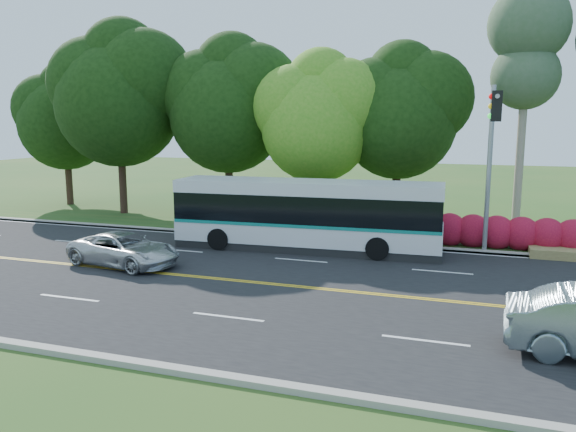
% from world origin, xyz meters
% --- Properties ---
extents(ground, '(120.00, 120.00, 0.00)m').
position_xyz_m(ground, '(0.00, 0.00, 0.00)').
color(ground, '#24501A').
rests_on(ground, ground).
extents(road, '(60.00, 14.00, 0.02)m').
position_xyz_m(road, '(0.00, 0.00, 0.01)').
color(road, black).
rests_on(road, ground).
extents(curb_north, '(60.00, 0.30, 0.15)m').
position_xyz_m(curb_north, '(0.00, 7.15, 0.07)').
color(curb_north, '#9B978C').
rests_on(curb_north, ground).
extents(curb_south, '(60.00, 0.30, 0.15)m').
position_xyz_m(curb_south, '(0.00, -7.15, 0.07)').
color(curb_south, '#9B978C').
rests_on(curb_south, ground).
extents(grass_verge, '(60.00, 4.00, 0.10)m').
position_xyz_m(grass_verge, '(0.00, 9.00, 0.05)').
color(grass_verge, '#24501A').
rests_on(grass_verge, ground).
extents(lane_markings, '(57.60, 13.82, 0.00)m').
position_xyz_m(lane_markings, '(-0.09, 0.00, 0.02)').
color(lane_markings, gold).
rests_on(lane_markings, road).
extents(tree_row, '(44.70, 9.10, 13.84)m').
position_xyz_m(tree_row, '(-5.15, 12.13, 6.73)').
color(tree_row, '#311D15').
rests_on(tree_row, ground).
extents(bougainvillea_hedge, '(9.50, 2.25, 1.50)m').
position_xyz_m(bougainvillea_hedge, '(7.18, 8.15, 0.72)').
color(bougainvillea_hedge, maroon).
rests_on(bougainvillea_hedge, ground).
extents(traffic_signal, '(0.42, 6.10, 7.00)m').
position_xyz_m(traffic_signal, '(6.49, 5.40, 4.67)').
color(traffic_signal, '#919399').
rests_on(traffic_signal, ground).
extents(transit_bus, '(11.56, 3.07, 3.00)m').
position_xyz_m(transit_bus, '(-0.88, 5.48, 1.50)').
color(transit_bus, silver).
rests_on(transit_bus, road).
extents(suv, '(4.80, 2.80, 1.26)m').
position_xyz_m(suv, '(-6.76, 0.57, 0.65)').
color(suv, silver).
rests_on(suv, road).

